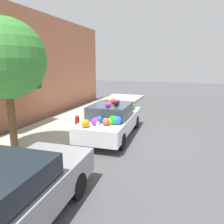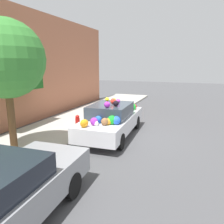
{
  "view_description": "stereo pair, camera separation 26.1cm",
  "coord_description": "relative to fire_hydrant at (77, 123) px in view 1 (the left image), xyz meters",
  "views": [
    {
      "loc": [
        -8.61,
        -3.03,
        3.08
      ],
      "look_at": [
        0.0,
        0.06,
        1.05
      ],
      "focal_mm": 35.0,
      "sensor_mm": 36.0,
      "label": 1
    },
    {
      "loc": [
        -8.52,
        -3.28,
        3.08
      ],
      "look_at": [
        0.0,
        0.06,
        1.05
      ],
      "focal_mm": 35.0,
      "sensor_mm": 36.0,
      "label": 2
    }
  ],
  "objects": [
    {
      "name": "ground_plane",
      "position": [
        0.21,
        -1.65,
        -0.48
      ],
      "size": [
        60.0,
        60.0,
        0.0
      ],
      "primitive_type": "plane",
      "color": "#4C4C4F"
    },
    {
      "name": "sidewalk_curb",
      "position": [
        0.21,
        1.05,
        -0.41
      ],
      "size": [
        24.0,
        3.2,
        0.13
      ],
      "color": "#B2ADA3",
      "rests_on": "ground"
    },
    {
      "name": "building_facade",
      "position": [
        0.18,
        3.27,
        2.4
      ],
      "size": [
        18.0,
        1.2,
        5.81
      ],
      "color": "#B26B4C",
      "rests_on": "ground"
    },
    {
      "name": "street_tree",
      "position": [
        -2.93,
        0.81,
        2.73
      ],
      "size": [
        2.52,
        2.52,
        4.36
      ],
      "color": "brown",
      "rests_on": "sidewalk_curb"
    },
    {
      "name": "fire_hydrant",
      "position": [
        0.0,
        0.0,
        0.0
      ],
      "size": [
        0.2,
        0.2,
        0.7
      ],
      "color": "red",
      "rests_on": "sidewalk_curb"
    },
    {
      "name": "art_car",
      "position": [
        0.16,
        -1.6,
        0.27
      ],
      "size": [
        4.62,
        1.98,
        1.66
      ],
      "rotation": [
        0.0,
        0.0,
        0.05
      ],
      "color": "silver",
      "rests_on": "ground"
    },
    {
      "name": "parked_car_plain",
      "position": [
        -5.84,
        -1.7,
        0.23
      ],
      "size": [
        4.6,
        1.96,
        1.36
      ],
      "rotation": [
        0.0,
        0.0,
        0.06
      ],
      "color": "gray",
      "rests_on": "ground"
    }
  ]
}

